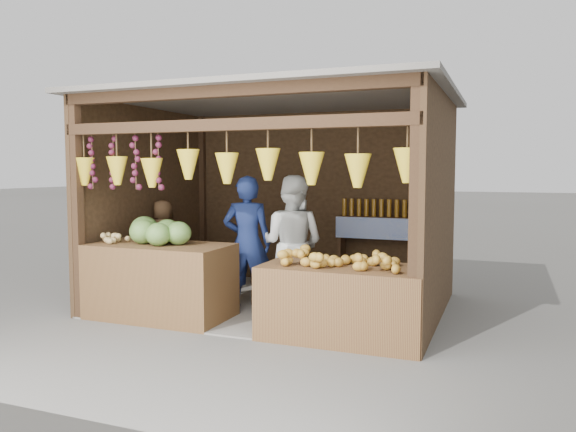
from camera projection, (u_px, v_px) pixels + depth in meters
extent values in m
plane|color=#514F49|center=(279.00, 305.00, 7.25)|extent=(80.00, 80.00, 0.00)
cube|color=slate|center=(279.00, 304.00, 7.24)|extent=(4.00, 3.00, 0.02)
cube|color=black|center=(316.00, 199.00, 8.53)|extent=(4.00, 0.06, 2.60)
cube|color=black|center=(147.00, 201.00, 7.87)|extent=(0.06, 3.00, 2.60)
cube|color=black|center=(440.00, 208.00, 6.41)|extent=(0.06, 3.00, 2.60)
cube|color=#605B54|center=(278.00, 99.00, 7.03)|extent=(4.30, 3.30, 0.06)
cube|color=black|center=(77.00, 208.00, 6.51)|extent=(0.11, 0.11, 2.60)
cube|color=black|center=(415.00, 219.00, 5.10)|extent=(0.11, 0.11, 2.60)
cube|color=black|center=(203.00, 197.00, 9.18)|extent=(0.11, 0.11, 2.60)
cube|color=black|center=(447.00, 202.00, 7.77)|extent=(0.11, 0.11, 2.60)
cube|color=black|center=(225.00, 125.00, 5.73)|extent=(4.00, 0.12, 0.12)
cube|color=black|center=(224.00, 91.00, 5.70)|extent=(4.00, 0.12, 0.12)
cube|color=#382314|center=(381.00, 218.00, 7.98)|extent=(1.25, 0.30, 0.05)
cube|color=#382314|center=(341.00, 253.00, 8.24)|extent=(0.05, 0.28, 1.05)
cube|color=#382314|center=(422.00, 257.00, 7.81)|extent=(0.05, 0.28, 1.05)
cube|color=blue|center=(379.00, 229.00, 7.85)|extent=(1.25, 0.02, 0.30)
cube|color=#4E341A|center=(161.00, 281.00, 6.60)|extent=(1.65, 0.85, 0.87)
cube|color=#492918|center=(344.00, 302.00, 5.77)|extent=(1.68, 0.85, 0.76)
cube|color=black|center=(164.00, 283.00, 7.89)|extent=(0.32, 0.32, 0.30)
imported|color=#141F4C|center=(247.00, 243.00, 6.97)|extent=(0.69, 0.55, 1.67)
imported|color=silver|center=(292.00, 244.00, 6.86)|extent=(0.85, 0.68, 1.68)
imported|color=#4F351F|center=(163.00, 236.00, 7.83)|extent=(0.58, 0.47, 1.02)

